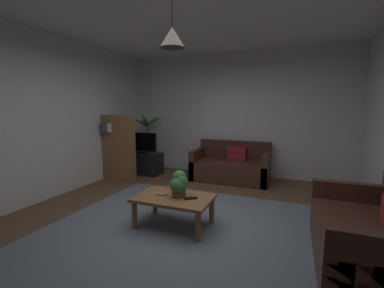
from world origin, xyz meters
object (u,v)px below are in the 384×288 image
couch_under_window (231,167)px  tv (142,143)px  bookshelf_corner (119,147)px  coffee_table (174,201)px  remote_on_table_0 (191,198)px  potted_palm_corner (148,146)px  potted_plant_on_table (179,183)px  couch_right_side (369,239)px  book_on_table_0 (162,194)px  tv_stand (143,163)px  pendant_lamp (172,37)px

couch_under_window → tv: size_ratio=2.10×
bookshelf_corner → coffee_table: bearing=-37.2°
remote_on_table_0 → potted_palm_corner: (-2.22, 2.61, 0.18)m
bookshelf_corner → couch_under_window: bearing=21.4°
couch_under_window → bookshelf_corner: bookshelf_corner is taller
couch_under_window → potted_plant_on_table: bearing=-92.7°
couch_right_side → coffee_table: bearing=-91.6°
coffee_table → book_on_table_0: book_on_table_0 is taller
tv_stand → tv: tv is taller
remote_on_table_0 → potted_plant_on_table: bearing=45.9°
potted_plant_on_table → tv_stand: size_ratio=0.38×
couch_right_side → remote_on_table_0: (-1.90, 0.05, 0.14)m
tv_stand → potted_palm_corner: (-0.09, 0.40, 0.35)m
bookshelf_corner → pendant_lamp: 3.09m
potted_plant_on_table → tv_stand: bearing=131.9°
bookshelf_corner → pendant_lamp: (2.07, -1.57, 1.67)m
potted_plant_on_table → pendant_lamp: size_ratio=0.64×
potted_plant_on_table → bookshelf_corner: 2.65m
potted_plant_on_table → tv_stand: 2.95m
remote_on_table_0 → pendant_lamp: 1.98m
book_on_table_0 → bookshelf_corner: (-1.90, 1.58, 0.30)m
tv_stand → couch_right_side: bearing=-29.3°
couch_under_window → potted_plant_on_table: couch_under_window is taller
book_on_table_0 → tv_stand: size_ratio=0.14×
book_on_table_0 → tv: tv is taller
bookshelf_corner → pendant_lamp: pendant_lamp is taller
remote_on_table_0 → tv_stand: 3.07m
coffee_table → pendant_lamp: bearing=-135.0°
potted_plant_on_table → pendant_lamp: 1.80m
book_on_table_0 → potted_plant_on_table: (0.24, 0.03, 0.17)m
tv_stand → potted_palm_corner: bearing=102.6°
remote_on_table_0 → tv: (-2.13, 2.19, 0.33)m
couch_right_side → potted_palm_corner: 4.92m
couch_under_window → tv: (-2.07, -0.27, 0.47)m
tv_stand → coffee_table: bearing=-49.4°
couch_right_side → remote_on_table_0: 1.91m
couch_right_side → tv: bearing=-119.1°
book_on_table_0 → tv_stand: tv_stand is taller
pendant_lamp → couch_right_side: bearing=-1.6°
couch_under_window → tv: bearing=-172.5°
couch_right_side → tv: size_ratio=2.00×
remote_on_table_0 → potted_palm_corner: 3.43m
remote_on_table_0 → pendant_lamp: size_ratio=0.30×
pendant_lamp → tv: bearing=130.9°
tv → potted_palm_corner: (-0.09, 0.42, -0.15)m
book_on_table_0 → couch_right_side: bearing=-1.3°
potted_plant_on_table → coffee_table: bearing=-163.0°
couch_under_window → coffee_table: couch_under_window is taller
couch_right_side → coffee_table: couch_right_side is taller
potted_plant_on_table → bookshelf_corner: bearing=144.1°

